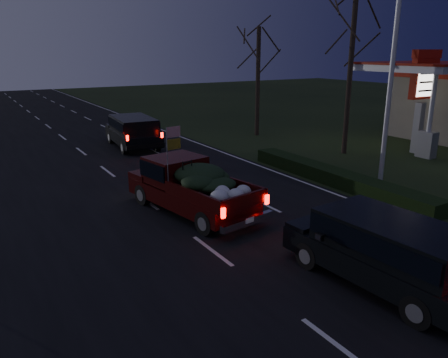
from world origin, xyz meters
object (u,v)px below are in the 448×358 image
light_pole (394,51)px  gas_price_pylon (423,84)px  pickup_truck (191,184)px  lead_suv (133,129)px  rear_suv (388,246)px

light_pole → gas_price_pylon: (6.50, 2.99, -1.71)m
gas_price_pylon → pickup_truck: size_ratio=1.00×
lead_suv → rear_suv: (-0.32, -18.34, -0.06)m
pickup_truck → rear_suv: size_ratio=1.13×
light_pole → gas_price_pylon: 7.36m
light_pole → pickup_truck: (-8.54, 1.16, -4.44)m
pickup_truck → rear_suv: bearing=-86.4°
rear_suv → pickup_truck: bearing=99.9°
lead_suv → light_pole: bearing=-57.7°
light_pole → lead_suv: 14.78m
gas_price_pylon → rear_suv: gas_price_pylon is taller
light_pole → lead_suv: bearing=117.6°
lead_suv → pickup_truck: bearing=-95.3°
light_pole → rear_suv: (-6.86, -5.83, -4.43)m
gas_price_pylon → lead_suv: size_ratio=1.06×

